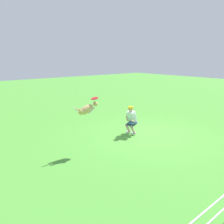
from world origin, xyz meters
The scene contains 5 objects.
ground_plane centered at (0.00, 0.00, 0.00)m, with size 60.00×60.00×0.00m, color #4C9A36.
person centered at (0.59, -0.71, 0.70)m, with size 0.56×0.66×1.29m.
dog centered at (3.14, -0.43, 1.60)m, with size 1.04×0.32×0.52m.
frisbee_flying centered at (2.80, -0.42, 1.96)m, with size 0.27×0.27×0.02m, color red.
frisbee_held centered at (0.84, -0.42, 0.61)m, with size 0.24×0.24×0.02m, color #3081DD.
Camera 1 is at (7.37, 6.17, 3.42)m, focal length 35.24 mm.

